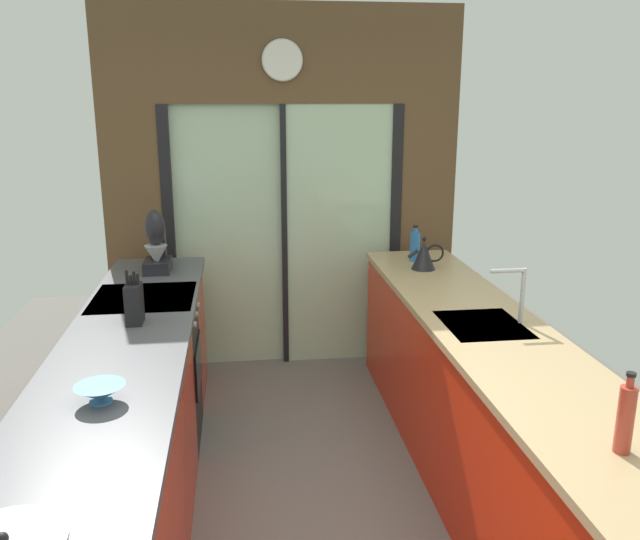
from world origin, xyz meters
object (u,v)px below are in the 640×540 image
object	(u,v)px
soap_bottle_near	(625,418)
stand_mixer	(157,248)
kettle	(424,255)
oven_range	(149,370)
soap_bottle_far	(415,246)
knife_block	(134,303)
mixing_bowl	(100,393)

from	to	relation	value
soap_bottle_near	stand_mixer	bearing A→B (deg)	125.08
stand_mixer	kettle	xyz separation A→B (m)	(1.78, -0.17, -0.06)
oven_range	soap_bottle_far	bearing A→B (deg)	19.60
knife_block	soap_bottle_far	xyz separation A→B (m)	(1.78, 1.10, 0.00)
oven_range	knife_block	world-z (taller)	knife_block
soap_bottle_far	kettle	bearing A→B (deg)	-89.39
oven_range	kettle	bearing A→B (deg)	12.97
oven_range	soap_bottle_near	xyz separation A→B (m)	(1.80, -1.95, 0.59)
stand_mixer	soap_bottle_far	xyz separation A→B (m)	(1.78, 0.06, -0.05)
oven_range	stand_mixer	bearing A→B (deg)	88.18
stand_mixer	kettle	size ratio (longest dim) A/B	1.66
oven_range	soap_bottle_far	size ratio (longest dim) A/B	3.61
knife_block	stand_mixer	distance (m)	1.04
oven_range	mixing_bowl	bearing A→B (deg)	-89.23
mixing_bowl	kettle	world-z (taller)	kettle
oven_range	stand_mixer	xyz separation A→B (m)	(0.02, 0.58, 0.63)
stand_mixer	soap_bottle_near	distance (m)	3.10
oven_range	kettle	size ratio (longest dim) A/B	3.63
knife_block	kettle	distance (m)	1.98
mixing_bowl	knife_block	xyz separation A→B (m)	(-0.00, 0.91, 0.07)
mixing_bowl	soap_bottle_near	size ratio (longest dim) A/B	0.68
kettle	soap_bottle_far	distance (m)	0.23
oven_range	stand_mixer	distance (m)	0.85
stand_mixer	knife_block	bearing A→B (deg)	-90.00
kettle	knife_block	bearing A→B (deg)	-153.99
mixing_bowl	stand_mixer	xyz separation A→B (m)	(0.00, 1.95, 0.12)
soap_bottle_near	mixing_bowl	bearing A→B (deg)	161.74
knife_block	kettle	world-z (taller)	knife_block
kettle	soap_bottle_near	world-z (taller)	soap_bottle_near
knife_block	stand_mixer	xyz separation A→B (m)	(0.00, 1.04, 0.05)
stand_mixer	soap_bottle_near	xyz separation A→B (m)	(1.78, -2.53, -0.04)
stand_mixer	soap_bottle_near	size ratio (longest dim) A/B	1.48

